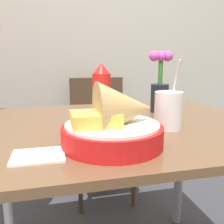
{
  "coord_description": "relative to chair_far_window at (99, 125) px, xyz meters",
  "views": [
    {
      "loc": [
        -0.24,
        -0.88,
        0.99
      ],
      "look_at": [
        -0.04,
        -0.07,
        0.82
      ],
      "focal_mm": 40.0,
      "sensor_mm": 36.0,
      "label": 1
    }
  ],
  "objects": [
    {
      "name": "flower_vase",
      "position": [
        0.14,
        -0.71,
        0.35
      ],
      "size": [
        0.11,
        0.08,
        0.27
      ],
      "color": "black",
      "rests_on": "dining_table"
    },
    {
      "name": "drink_cup",
      "position": [
        0.06,
        -0.98,
        0.3
      ],
      "size": [
        0.1,
        0.1,
        0.24
      ],
      "color": "silver",
      "rests_on": "dining_table"
    },
    {
      "name": "ketchup_bottle",
      "position": [
        -0.16,
        -0.88,
        0.35
      ],
      "size": [
        0.06,
        0.06,
        0.23
      ],
      "color": "red",
      "rests_on": "dining_table"
    },
    {
      "name": "food_basket",
      "position": [
        -0.16,
        -1.1,
        0.3
      ],
      "size": [
        0.28,
        0.28,
        0.18
      ],
      "color": "red",
      "rests_on": "dining_table"
    },
    {
      "name": "wall_window",
      "position": [
        -0.09,
        0.25,
        0.78
      ],
      "size": [
        7.0,
        0.06,
        2.6
      ],
      "color": "#B7B2A3",
      "rests_on": "ground_plane"
    },
    {
      "name": "napkin",
      "position": [
        -0.37,
        -1.14,
        0.24
      ],
      "size": [
        0.13,
        0.1,
        0.01
      ],
      "color": "white",
      "rests_on": "dining_table"
    },
    {
      "name": "chair_far_window",
      "position": [
        0.0,
        0.0,
        0.0
      ],
      "size": [
        0.4,
        0.4,
        0.86
      ],
      "color": "#473323",
      "rests_on": "ground_plane"
    },
    {
      "name": "dining_table",
      "position": [
        -0.09,
        -0.86,
        0.13
      ],
      "size": [
        1.09,
        0.86,
        0.76
      ],
      "color": "brown",
      "rests_on": "ground_plane"
    }
  ]
}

